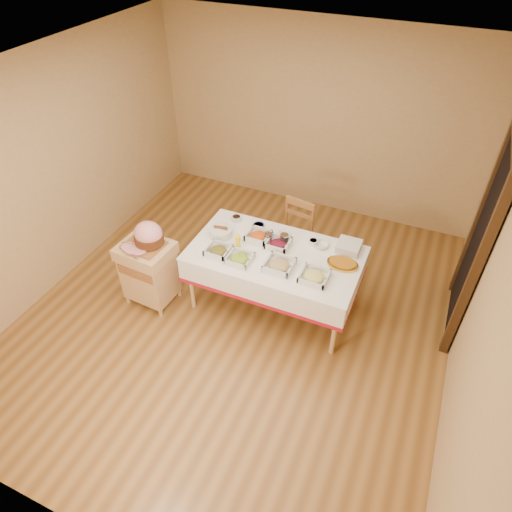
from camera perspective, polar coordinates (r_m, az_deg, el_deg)
The scene contains 23 objects.
room_shell at distance 4.38m, azimuth -2.51°, elevation 4.55°, with size 5.00×5.00×5.00m.
doorway at distance 4.95m, azimuth 26.26°, elevation 1.89°, with size 0.09×1.10×2.20m.
dining_table at distance 4.94m, azimuth 2.37°, elevation -1.05°, with size 1.82×1.02×0.76m.
butcher_cart at distance 5.23m, azimuth -13.23°, elevation -1.71°, with size 0.59×0.50×0.79m.
dining_chair at distance 5.54m, azimuth 4.63°, elevation 2.47°, with size 0.47×0.45×0.92m.
ham_on_board at distance 4.94m, azimuth -13.38°, elevation 2.41°, with size 0.44×0.42×0.29m.
serving_dish_a at distance 4.82m, azimuth -4.75°, elevation 0.66°, with size 0.25×0.24×0.11m.
serving_dish_b at distance 4.71m, azimuth -2.06°, elevation -0.34°, with size 0.25×0.25×0.10m.
serving_dish_c at distance 4.63m, azimuth 2.91°, elevation -1.14°, with size 0.28×0.28×0.12m.
serving_dish_d at distance 4.54m, azimuth 7.28°, elevation -2.54°, with size 0.27×0.27×0.10m.
serving_dish_e at distance 5.00m, azimuth 0.28°, elevation 2.50°, with size 0.26×0.25×0.12m.
serving_dish_f at distance 4.90m, azimuth 2.80°, elevation 1.53°, with size 0.25×0.24×0.12m.
small_bowl_left at distance 5.29m, azimuth -2.46°, elevation 4.76°, with size 0.11×0.11×0.05m.
small_bowl_mid at distance 5.15m, azimuth 0.33°, elevation 3.74°, with size 0.13×0.13×0.05m.
small_bowl_right at distance 4.97m, azimuth 7.17°, elevation 1.78°, with size 0.10×0.10×0.05m.
bowl_white_imported at distance 5.05m, azimuth 3.46°, elevation 2.62°, with size 0.15×0.15×0.04m, color silver.
bowl_small_imported at distance 4.94m, azimuth 8.20°, elevation 1.36°, with size 0.15×0.15×0.05m, color silver.
preserve_jar_left at distance 4.95m, azimuth 1.54°, elevation 2.28°, with size 0.08×0.08×0.11m.
preserve_jar_right at distance 4.93m, azimuth 3.54°, elevation 2.09°, with size 0.09×0.09×0.12m.
mustard_bottle at distance 4.87m, azimuth -2.28°, elevation 1.95°, with size 0.06×0.06×0.18m.
bread_basket at distance 5.05m, azimuth -4.41°, elevation 3.03°, with size 0.26×0.26×0.11m.
plate_stack at distance 4.94m, azimuth 11.52°, elevation 1.18°, with size 0.24×0.24×0.09m.
brass_platter at distance 4.75m, azimuth 10.76°, elevation -0.94°, with size 0.33×0.23×0.04m.
Camera 1 is at (1.61, -3.19, 3.84)m, focal length 32.00 mm.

